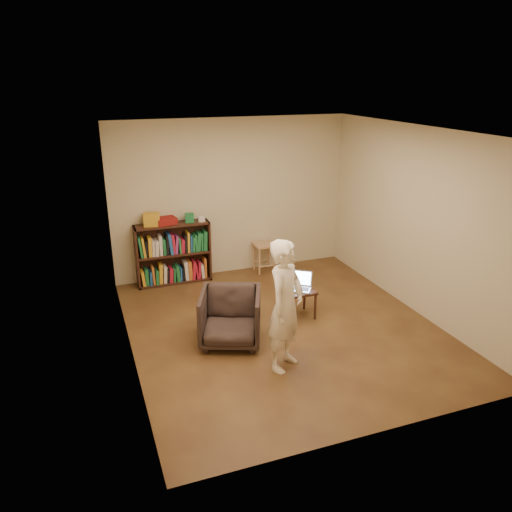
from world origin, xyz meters
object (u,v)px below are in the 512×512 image
object	(u,v)px
stool	(264,249)
side_table	(299,294)
armchair	(230,317)
person	(285,306)
bookshelf	(173,257)
laptop	(300,284)

from	to	relation	value
stool	side_table	size ratio (longest dim) A/B	1.23
stool	armchair	size ratio (longest dim) A/B	0.66
stool	armchair	world-z (taller)	armchair
stool	side_table	xyz separation A→B (m)	(-0.16, -1.77, -0.06)
armchair	person	size ratio (longest dim) A/B	0.49
armchair	bookshelf	bearing A→B (deg)	118.81
bookshelf	laptop	bearing A→B (deg)	-51.66
bookshelf	armchair	bearing A→B (deg)	-82.67
laptop	person	world-z (taller)	person
stool	side_table	distance (m)	1.78
stool	laptop	distance (m)	1.75
bookshelf	laptop	world-z (taller)	bookshelf
armchair	side_table	world-z (taller)	armchair
armchair	person	bearing A→B (deg)	-39.12
armchair	side_table	xyz separation A→B (m)	(1.12, 0.37, -0.01)
bookshelf	armchair	distance (m)	2.23
bookshelf	side_table	xyz separation A→B (m)	(1.41, -1.84, -0.10)
armchair	stool	bearing A→B (deg)	80.69
bookshelf	laptop	distance (m)	2.30
armchair	side_table	distance (m)	1.18
bookshelf	stool	size ratio (longest dim) A/B	2.39
bookshelf	stool	xyz separation A→B (m)	(1.56, -0.06, -0.03)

